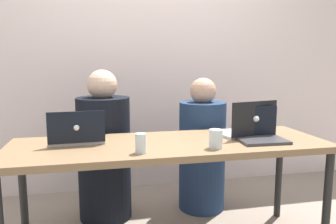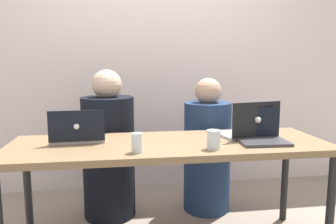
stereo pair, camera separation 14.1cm
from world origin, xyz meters
name	(u,v)px [view 2 (the right image)]	position (x,y,z in m)	size (l,w,h in m)	color
back_wall	(151,64)	(0.00, 1.19, 1.19)	(5.10, 0.10, 2.39)	silver
desk	(170,152)	(0.00, 0.00, 0.65)	(1.96, 0.65, 0.71)	brown
person_on_left	(109,152)	(-0.39, 0.55, 0.51)	(0.44, 0.44, 1.15)	black
person_on_right	(207,152)	(0.39, 0.55, 0.48)	(0.47, 0.47, 1.08)	navy
laptop_front_right	(261,135)	(0.56, -0.08, 0.76)	(0.30, 0.25, 0.21)	#39383C
laptop_back_left	(78,135)	(-0.56, 0.10, 0.76)	(0.34, 0.25, 0.21)	silver
laptop_back_right	(249,129)	(0.54, 0.07, 0.77)	(0.40, 0.32, 0.24)	#B4B1BB
water_glass_right	(213,141)	(0.22, -0.20, 0.76)	(0.08, 0.08, 0.11)	silver
water_glass_left	(137,144)	(-0.21, -0.21, 0.76)	(0.06, 0.06, 0.11)	silver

